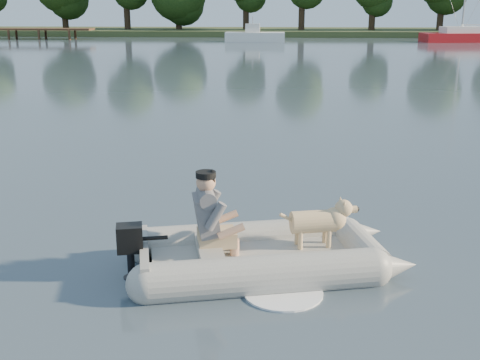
# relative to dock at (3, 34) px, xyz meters

# --- Properties ---
(water) EXTENTS (160.00, 160.00, 0.00)m
(water) POSITION_rel_dock_xyz_m (26.00, -52.00, -0.52)
(water) COLOR #4F5D6B
(water) RESTS_ON ground
(shore_bank) EXTENTS (160.00, 12.00, 0.70)m
(shore_bank) POSITION_rel_dock_xyz_m (26.00, 10.00, -0.27)
(shore_bank) COLOR #47512D
(shore_bank) RESTS_ON water
(dock) EXTENTS (18.00, 2.00, 1.04)m
(dock) POSITION_rel_dock_xyz_m (0.00, 0.00, 0.00)
(dock) COLOR #4C331E
(dock) RESTS_ON water
(dinghy) EXTENTS (5.74, 4.69, 1.48)m
(dinghy) POSITION_rel_dock_xyz_m (26.92, -51.90, 0.12)
(dinghy) COLOR gray
(dinghy) RESTS_ON water
(man) EXTENTS (0.91, 0.83, 1.16)m
(man) POSITION_rel_dock_xyz_m (26.18, -52.02, 0.32)
(man) COLOR slate
(man) RESTS_ON dinghy
(dog) EXTENTS (1.06, 0.57, 0.67)m
(dog) POSITION_rel_dock_xyz_m (27.59, -51.69, 0.04)
(dog) COLOR tan
(dog) RESTS_ON dinghy
(outboard_motor) EXTENTS (0.50, 0.40, 0.85)m
(outboard_motor) POSITION_rel_dock_xyz_m (25.18, -52.30, -0.19)
(outboard_motor) COLOR black
(outboard_motor) RESTS_ON dinghy
(motorboat) EXTENTS (5.61, 2.17, 2.37)m
(motorboat) POSITION_rel_dock_xyz_m (25.06, -3.20, 0.56)
(motorboat) COLOR white
(motorboat) RESTS_ON water
(sailboat) EXTENTS (8.39, 3.61, 11.16)m
(sailboat) POSITION_rel_dock_xyz_m (44.27, -2.03, -0.03)
(sailboat) COLOR #A31217
(sailboat) RESTS_ON water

